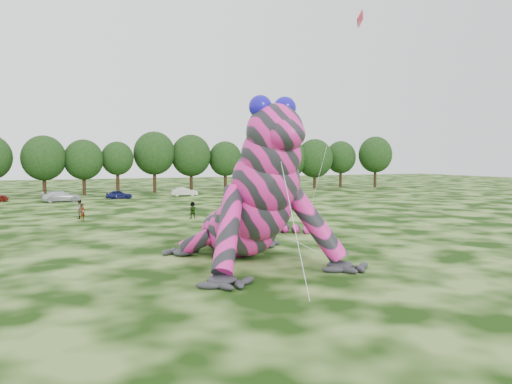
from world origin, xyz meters
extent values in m
plane|color=#16330A|center=(0.00, 0.00, 0.00)|extent=(240.00, 240.00, 0.00)
cube|color=red|center=(13.63, 7.45, 17.24)|extent=(1.29, 1.18, 1.17)
cylinder|color=silver|center=(12.19, 9.25, 8.62)|extent=(0.02, 0.02, 17.85)
cylinder|color=#382314|center=(10.76, 11.06, 0.12)|extent=(0.08, 0.08, 0.24)
imported|color=silver|center=(-7.99, 46.01, 0.74)|extent=(5.13, 2.11, 1.49)
imported|color=#111548|center=(-0.11, 47.59, 0.64)|extent=(3.93, 1.97, 1.28)
imported|color=silver|center=(10.23, 49.53, 0.67)|extent=(4.23, 1.96, 1.34)
imported|color=#27272A|center=(19.21, 49.23, 0.62)|extent=(4.81, 2.91, 1.25)
imported|color=white|center=(27.01, 48.35, 0.63)|extent=(4.51, 2.29, 1.26)
imported|color=gray|center=(13.24, 30.64, 0.90)|extent=(1.24, 0.82, 1.80)
imported|color=gray|center=(16.09, 31.28, 0.87)|extent=(0.58, 1.08, 1.75)
imported|color=gray|center=(3.37, 20.94, 0.84)|extent=(1.59, 0.59, 1.68)
imported|color=gray|center=(-6.85, 23.07, 0.82)|extent=(0.65, 0.72, 1.65)
imported|color=gray|center=(-7.04, 25.13, 0.92)|extent=(1.09, 0.99, 1.84)
camera|label=1|loc=(-10.28, -27.00, 6.10)|focal=35.00mm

